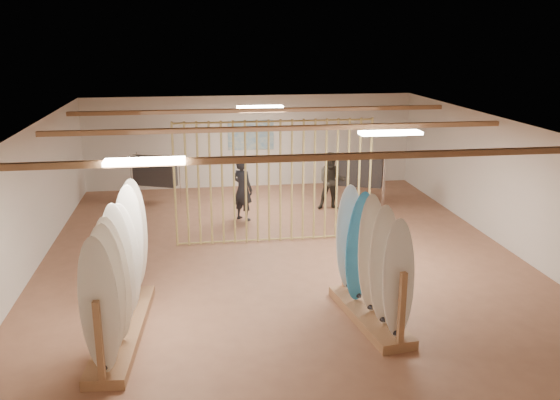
{
  "coord_description": "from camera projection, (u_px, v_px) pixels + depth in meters",
  "views": [
    {
      "loc": [
        -1.79,
        -11.88,
        4.58
      ],
      "look_at": [
        0.0,
        0.0,
        1.2
      ],
      "focal_mm": 38.0,
      "sensor_mm": 36.0,
      "label": 1
    }
  ],
  "objects": [
    {
      "name": "poster",
      "position": [
        251.0,
        135.0,
        18.07
      ],
      "size": [
        1.4,
        0.03,
        0.9
      ],
      "primitive_type": "cube",
      "color": "teal",
      "rests_on": "ground"
    },
    {
      "name": "shopper_b",
      "position": [
        332.0,
        177.0,
        15.8
      ],
      "size": [
        0.94,
        0.78,
        1.76
      ],
      "primitive_type": "imported",
      "rotation": [
        0.0,
        0.0,
        -0.14
      ],
      "color": "#2F2B24",
      "rests_on": "floor"
    },
    {
      "name": "wall_right",
      "position": [
        502.0,
        182.0,
        13.15
      ],
      "size": [
        0.0,
        12.0,
        12.0
      ],
      "primitive_type": "plane",
      "rotation": [
        1.57,
        0.0,
        -1.57
      ],
      "color": "silver",
      "rests_on": "ground"
    },
    {
      "name": "light_panels",
      "position": [
        280.0,
        127.0,
        12.07
      ],
      "size": [
        1.2,
        0.35,
        0.06
      ],
      "primitive_type": "cube",
      "color": "white",
      "rests_on": "ground"
    },
    {
      "name": "wall_front",
      "position": [
        359.0,
        324.0,
        6.72
      ],
      "size": [
        12.0,
        0.0,
        12.0
      ],
      "primitive_type": "plane",
      "rotation": [
        -1.57,
        0.0,
        0.0
      ],
      "color": "silver",
      "rests_on": "ground"
    },
    {
      "name": "clothing_rack_a",
      "position": [
        155.0,
        171.0,
        16.38
      ],
      "size": [
        1.24,
        0.8,
        1.4
      ],
      "rotation": [
        0.0,
        0.0,
        -0.43
      ],
      "color": "silver",
      "rests_on": "floor"
    },
    {
      "name": "ceiling_slats",
      "position": [
        280.0,
        128.0,
        12.07
      ],
      "size": [
        9.5,
        6.12,
        0.1
      ],
      "primitive_type": "cube",
      "color": "#9C6D47",
      "rests_on": "ground"
    },
    {
      "name": "bamboo_partition",
      "position": [
        275.0,
        182.0,
        13.19
      ],
      "size": [
        4.45,
        0.05,
        2.78
      ],
      "color": "tan",
      "rests_on": "ground"
    },
    {
      "name": "floor",
      "position": [
        280.0,
        253.0,
        12.81
      ],
      "size": [
        12.0,
        12.0,
        0.0
      ],
      "primitive_type": "plane",
      "color": "#946247",
      "rests_on": "ground"
    },
    {
      "name": "wall_left",
      "position": [
        30.0,
        200.0,
        11.71
      ],
      "size": [
        0.0,
        12.0,
        12.0
      ],
      "primitive_type": "plane",
      "rotation": [
        1.57,
        0.0,
        1.57
      ],
      "color": "silver",
      "rests_on": "ground"
    },
    {
      "name": "clothing_rack_b",
      "position": [
        360.0,
        172.0,
        16.28
      ],
      "size": [
        1.26,
        0.82,
        1.43
      ],
      "rotation": [
        0.0,
        0.0,
        -0.43
      ],
      "color": "silver",
      "rests_on": "floor"
    },
    {
      "name": "rack_left",
      "position": [
        120.0,
        292.0,
        9.13
      ],
      "size": [
        0.82,
        3.1,
        2.14
      ],
      "rotation": [
        0.0,
        0.0,
        -0.08
      ],
      "color": "#9C6D47",
      "rests_on": "floor"
    },
    {
      "name": "wall_back",
      "position": [
        251.0,
        141.0,
        18.14
      ],
      "size": [
        12.0,
        0.0,
        12.0
      ],
      "primitive_type": "plane",
      "rotation": [
        1.57,
        0.0,
        0.0
      ],
      "color": "silver",
      "rests_on": "ground"
    },
    {
      "name": "shopper_a",
      "position": [
        243.0,
        185.0,
        14.89
      ],
      "size": [
        0.79,
        0.79,
        1.82
      ],
      "primitive_type": "imported",
      "rotation": [
        0.0,
        0.0,
        2.36
      ],
      "color": "black",
      "rests_on": "floor"
    },
    {
      "name": "rack_right",
      "position": [
        371.0,
        280.0,
        9.63
      ],
      "size": [
        0.88,
        2.29,
        2.12
      ],
      "rotation": [
        0.0,
        0.0,
        0.14
      ],
      "color": "#9C6D47",
      "rests_on": "floor"
    },
    {
      "name": "ceiling",
      "position": [
        280.0,
        124.0,
        12.05
      ],
      "size": [
        12.0,
        12.0,
        0.0
      ],
      "primitive_type": "plane",
      "rotation": [
        3.14,
        0.0,
        0.0
      ],
      "color": "#9A9792",
      "rests_on": "ground"
    }
  ]
}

